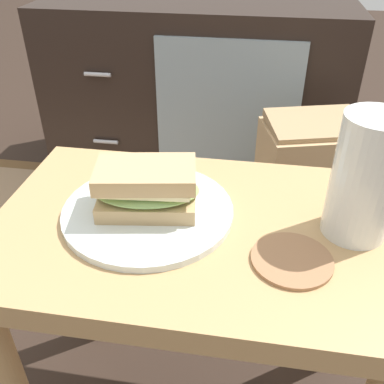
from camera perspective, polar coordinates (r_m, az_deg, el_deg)
side_table at (r=0.65m, az=0.34°, el=-10.39°), size 0.56×0.36×0.46m
tv_cabinet at (r=1.52m, az=0.81°, el=13.34°), size 0.96×0.46×0.58m
area_rug at (r=1.36m, az=-14.88°, el=-4.42°), size 1.24×0.70×0.01m
plate at (r=0.61m, az=-5.82°, el=-2.48°), size 0.24×0.24×0.01m
sandwich_front at (r=0.58m, az=-6.03°, el=0.50°), size 0.15×0.11×0.07m
beer_glass at (r=0.57m, az=21.89°, el=1.46°), size 0.08×0.08×0.16m
coaster at (r=0.54m, az=13.07°, el=-8.73°), size 0.10×0.10×0.01m
paper_bag at (r=1.16m, az=14.56°, el=-0.02°), size 0.27×0.22×0.41m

